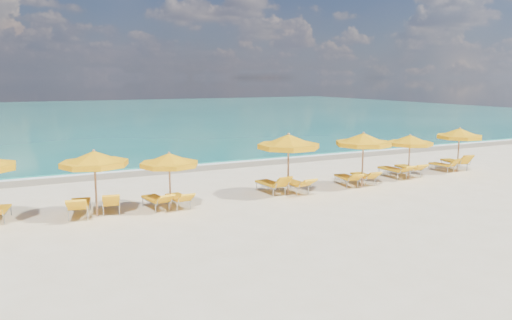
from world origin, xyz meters
name	(u,v)px	position (x,y,z in m)	size (l,w,h in m)	color
ground_plane	(273,195)	(0.00, 0.00, 0.00)	(120.00, 120.00, 0.00)	beige
ocean	(91,115)	(0.00, 48.00, 0.00)	(120.00, 80.00, 0.30)	#136E61
wet_sand_band	(207,166)	(0.00, 7.40, 0.00)	(120.00, 2.60, 0.01)	tan
foam_line	(201,164)	(0.00, 8.20, 0.00)	(120.00, 1.20, 0.03)	white
whitecap_near	(67,150)	(-6.00, 17.00, 0.00)	(14.00, 0.36, 0.05)	white
whitecap_far	(224,130)	(8.00, 24.00, 0.00)	(18.00, 0.30, 0.05)	white
umbrella_1	(94,159)	(-6.79, -0.05, 1.95)	(2.30, 2.30, 2.29)	tan
umbrella_2	(169,160)	(-4.32, -0.39, 1.78)	(2.18, 2.18, 2.09)	tan
umbrella_3	(289,142)	(0.57, -0.24, 2.13)	(3.19, 3.19, 2.50)	tan
umbrella_4	(363,140)	(4.12, -0.41, 2.04)	(2.56, 2.56, 2.39)	tan
umbrella_5	(410,141)	(7.22, 0.11, 1.78)	(2.17, 2.17, 2.09)	tan
umbrella_6	(460,134)	(10.60, 0.30, 1.91)	(2.75, 2.75, 2.24)	tan
lounger_1_left	(80,209)	(-7.31, 0.21, 0.24)	(1.04, 2.07, 0.86)	#A5A8AD
lounger_1_right	(111,205)	(-6.26, 0.33, 0.22)	(0.84, 1.78, 0.83)	#A5A8AD
lounger_2_left	(156,203)	(-4.74, -0.02, 0.21)	(0.82, 1.79, 0.73)	#A5A8AD
lounger_2_right	(179,201)	(-3.94, -0.10, 0.20)	(0.65, 1.71, 0.70)	#A5A8AD
lounger_3_left	(271,188)	(0.09, 0.29, 0.24)	(0.79, 1.92, 0.89)	#A5A8AD
lounger_3_right	(294,187)	(1.00, 0.02, 0.23)	(0.80, 2.01, 0.78)	#A5A8AD
lounger_4_left	(347,181)	(3.72, 0.13, 0.21)	(0.85, 1.82, 0.71)	#A5A8AD
lounger_4_right	(363,179)	(4.64, 0.13, 0.21)	(0.81, 1.81, 0.72)	#A5A8AD
lounger_5_left	(393,173)	(6.75, 0.60, 0.23)	(0.67, 1.94, 0.75)	#A5A8AD
lounger_5_right	(408,171)	(7.75, 0.67, 0.22)	(0.87, 1.96, 0.74)	#A5A8AD
lounger_6_left	(442,167)	(10.06, 0.75, 0.20)	(0.69, 1.59, 0.77)	#A5A8AD
lounger_6_right	(455,165)	(11.05, 0.88, 0.24)	(0.95, 1.94, 0.92)	#A5A8AD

